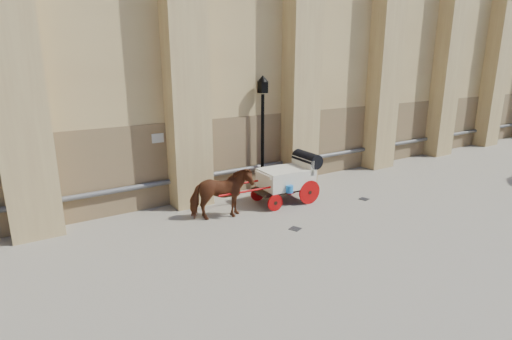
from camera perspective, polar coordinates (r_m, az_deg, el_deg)
ground at (r=12.42m, az=2.06°, el=-8.78°), size 90.00×90.00×0.00m
horse at (r=13.15m, az=-4.98°, el=-3.45°), size 2.18×1.37×1.71m
carriage at (r=14.75m, az=4.75°, el=-0.89°), size 4.18×1.51×1.80m
street_lamp at (r=15.80m, az=0.94°, el=5.69°), size 0.43×0.43×4.56m
drain_grate_near at (r=12.65m, az=5.61°, el=-8.35°), size 0.42×0.42×0.01m
drain_grate_far at (r=15.74m, az=15.17°, el=-4.02°), size 0.39×0.39×0.01m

